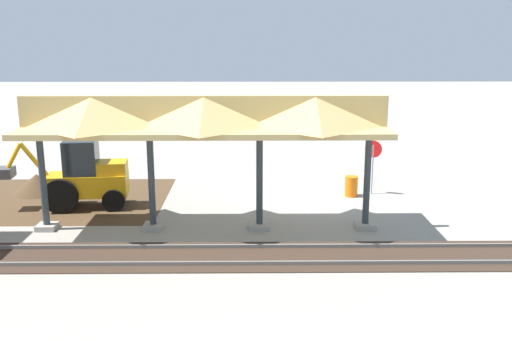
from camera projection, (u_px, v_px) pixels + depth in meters
ground_plane at (307, 197)px, 25.00m from camera, size 120.00×120.00×0.00m
dirt_work_zone at (63, 199)px, 24.67m from camera, size 8.93×7.00×0.01m
platform_canopy at (204, 117)px, 20.03m from camera, size 12.92×3.20×4.90m
rail_tracks at (327, 256)px, 18.40m from camera, size 60.00×2.58×0.15m
stop_sign at (373, 156)px, 25.14m from camera, size 0.68×0.39×2.43m
backhoe at (84, 178)px, 23.30m from camera, size 5.17×1.97×2.82m
dirt_mound at (38, 193)px, 25.72m from camera, size 4.38×4.38×1.73m
traffic_barrel at (351, 186)px, 25.09m from camera, size 0.56×0.56×0.90m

